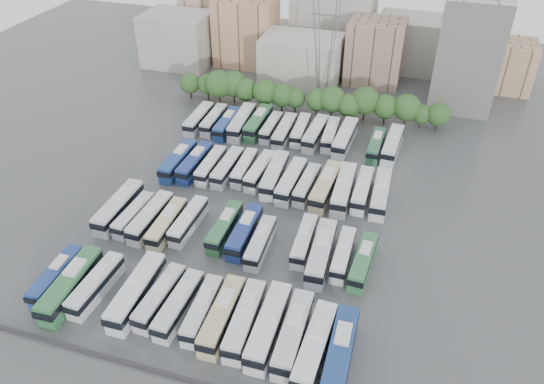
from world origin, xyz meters
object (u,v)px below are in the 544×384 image
(bus_r2_s13, at_px, (381,193))
(bus_r3_s5, at_px, (271,127))
(bus_r2_s7, at_px, (275,175))
(bus_r3_s7, at_px, (301,130))
(bus_r0_s7, at_px, (202,310))
(bus_r3_s2, at_px, (227,123))
(bus_r0_s0, at_px, (56,276))
(bus_r3_s8, at_px, (315,133))
(bus_r1_s0, at_px, (119,207))
(bus_r2_s4, at_px, (227,167))
(bus_r0_s8, at_px, (222,315))
(bus_r3_s12, at_px, (376,145))
(bus_r0_s2, at_px, (96,285))
(bus_r3_s9, at_px, (331,134))
(bus_r1_s11, at_px, (321,253))
(bus_r3_s6, at_px, (284,131))
(bus_r2_s10, at_px, (326,186))
(bus_r3_s0, at_px, (199,119))
(bus_r3_s4, at_px, (258,122))
(bus_r0_s12, at_px, (315,347))
(bus_r2_s5, at_px, (244,168))
(bus_r1_s3, at_px, (167,223))
(bus_r0_s4, at_px, (137,292))
(bus_r0_s13, at_px, (340,354))
(bus_r1_s7, at_px, (245,231))
(bus_r3_s1, at_px, (214,120))
(bus_r3_s13, at_px, (393,144))
(bus_r1_s2, at_px, (150,217))
(apartment_tower, at_px, (468,53))
(bus_r0_s11, at_px, (293,333))
(electricity_pylon, at_px, (326,26))
(bus_r1_s4, at_px, (188,221))
(bus_r1_s6, at_px, (225,227))
(bus_r2_s12, at_px, (363,190))
(bus_r2_s11, at_px, (344,189))
(bus_r3_s10, at_px, (345,137))
(bus_r0_s10, at_px, (269,326))
(bus_r2_s3, at_px, (211,165))
(bus_r2_s8, at_px, (291,181))
(bus_r2_s1, at_px, (178,161))
(bus_r0_s1, at_px, (71,285))
(bus_r0_s9, at_px, (245,320))
(bus_r1_s10, at_px, (304,241))
(bus_r0_s5, at_px, (160,297))
(bus_r1_s1, at_px, (134,215))
(bus_r1_s13, at_px, (363,261))
(bus_r1_s12, at_px, (343,254))

(bus_r2_s13, bearing_deg, bus_r3_s5, 143.41)
(bus_r2_s7, xyz_separation_m, bus_r3_s7, (0.12, 19.01, -0.26))
(bus_r0_s7, height_order, bus_r3_s2, bus_r3_s2)
(bus_r0_s0, relative_size, bus_r3_s8, 0.91)
(bus_r1_s0, bearing_deg, bus_r2_s4, 53.60)
(bus_r0_s8, distance_m, bus_r3_s12, 54.40)
(bus_r0_s2, xyz_separation_m, bus_r0_s8, (19.75, 0.00, 0.15))
(bus_r0_s8, distance_m, bus_r3_s9, 54.40)
(bus_r1_s11, xyz_separation_m, bus_r3_s6, (-16.48, 36.15, -0.18))
(bus_r2_s10, height_order, bus_r3_s5, bus_r2_s10)
(bus_r3_s0, xyz_separation_m, bus_r3_s4, (13.45, 2.03, 0.13))
(bus_r0_s12, xyz_separation_m, bus_r2_s5, (-23.21, 37.83, -0.37))
(bus_r0_s2, distance_m, bus_r1_s3, 16.41)
(bus_r0_s0, xyz_separation_m, bus_r0_s2, (6.64, 0.15, 0.05))
(bus_r0_s4, relative_size, bus_r3_s2, 1.16)
(bus_r0_s13, relative_size, bus_r1_s7, 1.12)
(bus_r3_s1, relative_size, bus_r3_s13, 0.89)
(bus_r1_s2, bearing_deg, apartment_tower, 54.57)
(bus_r3_s8, xyz_separation_m, bus_r3_s12, (13.14, -0.84, -0.20))
(bus_r0_s2, relative_size, bus_r0_s11, 0.89)
(electricity_pylon, xyz_separation_m, bus_r3_s7, (-0.41, -19.02, -16.92))
(bus_r1_s4, xyz_separation_m, bus_r3_s5, (3.43, 35.86, -0.07))
(bus_r1_s6, distance_m, bus_r3_s0, 39.55)
(bus_r2_s12, xyz_separation_m, bus_r3_s9, (-9.99, 18.77, -0.08))
(bus_r2_s11, relative_size, bus_r3_s6, 1.11)
(bus_r0_s8, xyz_separation_m, bus_r3_s10, (6.67, 53.33, 0.09))
(bus_r0_s10, height_order, bus_r2_s3, bus_r0_s10)
(bus_r0_s10, distance_m, bus_r3_s9, 54.37)
(bus_r1_s3, relative_size, bus_r2_s4, 1.00)
(bus_r2_s8, xyz_separation_m, bus_r2_s12, (13.21, 1.22, -0.08))
(bus_r2_s1, distance_m, bus_r2_s8, 23.19)
(bus_r3_s6, relative_size, bus_r3_s7, 1.07)
(bus_r2_s1, bearing_deg, bus_r1_s6, -44.76)
(bus_r0_s1, relative_size, bus_r0_s9, 1.07)
(bus_r0_s9, distance_m, bus_r1_s0, 34.19)
(bus_r0_s0, relative_size, bus_r1_s0, 0.87)
(bus_r1_s10, bearing_deg, bus_r3_s7, 103.39)
(bus_r3_s5, bearing_deg, bus_r1_s4, -95.22)
(bus_r0_s12, xyz_separation_m, bus_r3_s10, (-6.64, 54.75, -0.01))
(bus_r0_s13, distance_m, bus_r2_s13, 36.82)
(bus_r3_s4, height_order, bus_r3_s6, bus_r3_s4)
(bus_r0_s13, xyz_separation_m, bus_r3_s2, (-36.22, 53.71, -0.28))
(bus_r0_s13, distance_m, bus_r2_s12, 37.26)
(bus_r2_s13, distance_m, bus_r3_s2, 40.04)
(bus_r0_s5, relative_size, bus_r1_s1, 1.07)
(bus_r0_s1, bearing_deg, bus_r2_s3, 77.18)
(bus_r2_s12, bearing_deg, bus_r1_s13, -80.56)
(bus_r0_s4, bearing_deg, bus_r1_s1, 119.25)
(bus_r0_s11, bearing_deg, bus_r2_s8, 104.77)
(bus_r0_s5, xyz_separation_m, bus_r1_s12, (23.05, 16.80, -0.11))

